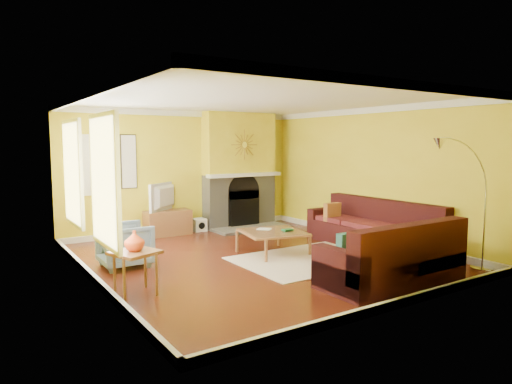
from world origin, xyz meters
TOP-DOWN VIEW (x-y plane):
  - floor at (0.00, 0.00)m, footprint 5.50×6.00m
  - ceiling at (0.00, 0.00)m, footprint 5.50×6.00m
  - wall_back at (0.00, 3.01)m, footprint 5.50×0.02m
  - wall_front at (0.00, -3.01)m, footprint 5.50×0.02m
  - wall_left at (-2.76, 0.00)m, footprint 0.02×6.00m
  - wall_right at (2.76, 0.00)m, footprint 0.02×6.00m
  - baseboard at (0.00, 0.00)m, footprint 5.50×6.00m
  - crown_molding at (0.00, 0.00)m, footprint 5.50×6.00m
  - window_left_near at (-2.72, 1.30)m, footprint 0.06×1.22m
  - window_left_far at (-2.72, -0.60)m, footprint 0.06×1.22m
  - window_back at (-1.90, 2.96)m, footprint 0.82×0.06m
  - wall_art at (-1.25, 2.97)m, footprint 0.34×0.04m
  - fireplace at (1.35, 2.80)m, footprint 1.80×0.40m
  - mantel at (1.35, 2.56)m, footprint 1.92×0.22m
  - hearth at (1.35, 2.25)m, footprint 1.80×0.70m
  - sunburst at (1.35, 2.57)m, footprint 0.70×0.04m
  - rug at (0.68, -0.61)m, footprint 2.40×1.80m
  - sectional_sofa at (1.23, -0.91)m, footprint 3.03×3.57m
  - coffee_table at (0.42, 0.10)m, footprint 1.25×1.25m
  - media_console at (-0.52, 2.72)m, footprint 0.98×0.44m
  - tv at (-0.52, 2.72)m, footprint 0.90×0.75m
  - subwoofer at (0.25, 2.76)m, footprint 0.29×0.29m
  - armchair at (-2.07, 0.70)m, footprint 0.78×0.76m
  - side_table at (-2.38, -0.75)m, footprint 0.67×0.67m
  - vase at (-2.38, -0.75)m, footprint 0.26×0.26m
  - book at (0.26, 0.21)m, footprint 0.29×0.31m
  - arc_lamp at (1.95, -2.61)m, footprint 1.31×0.36m

SIDE VIEW (x-z plane):
  - floor at x=0.00m, z-range -0.02..0.00m
  - rug at x=0.68m, z-range 0.00..0.02m
  - hearth at x=1.35m, z-range 0.00..0.06m
  - baseboard at x=0.00m, z-range 0.00..0.12m
  - subwoofer at x=0.25m, z-range 0.00..0.29m
  - coffee_table at x=0.42m, z-range 0.00..0.41m
  - media_console at x=-0.52m, z-range 0.00..0.54m
  - side_table at x=-2.38m, z-range 0.00..0.58m
  - armchair at x=-2.07m, z-range 0.00..0.71m
  - book at x=0.26m, z-range 0.41..0.44m
  - sectional_sofa at x=1.23m, z-range 0.00..0.90m
  - vase at x=-2.38m, z-range 0.58..0.85m
  - tv at x=-0.52m, z-range 0.54..1.14m
  - arc_lamp at x=1.95m, z-range 0.00..2.04m
  - mantel at x=1.35m, z-range 1.21..1.29m
  - wall_back at x=0.00m, z-range 0.00..2.70m
  - wall_front at x=0.00m, z-range 0.00..2.70m
  - wall_left at x=-2.76m, z-range 0.00..2.70m
  - wall_right at x=2.76m, z-range 0.00..2.70m
  - fireplace at x=1.35m, z-range 0.00..2.70m
  - window_left_near at x=-2.72m, z-range 0.64..2.36m
  - window_left_far at x=-2.72m, z-range 0.64..2.36m
  - window_back at x=-1.90m, z-range 0.94..2.16m
  - wall_art at x=-1.25m, z-range 1.03..2.17m
  - sunburst at x=1.35m, z-range 1.60..2.30m
  - crown_molding at x=0.00m, z-range 2.58..2.70m
  - ceiling at x=0.00m, z-range 2.70..2.72m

